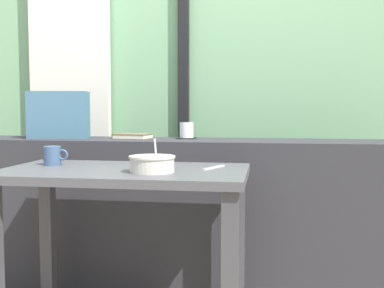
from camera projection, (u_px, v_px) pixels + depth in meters
name	position (u px, v px, depth m)	size (l,w,h in m)	color
outdoor_backdrop	(193.00, 44.00, 3.18)	(4.80, 0.08, 2.80)	#7AAD7F
curtain_left_panel	(70.00, 67.00, 3.22)	(0.56, 0.06, 2.50)	silver
window_divider_post	(184.00, 58.00, 3.13)	(0.07, 0.05, 2.60)	black
dark_console_ledge	(173.00, 213.00, 2.56)	(2.80, 0.39, 0.80)	#2D2D33
breakfast_table	(125.00, 200.00, 1.99)	(1.03, 0.57, 0.71)	#414145
coaster_square	(187.00, 138.00, 2.60)	(0.10, 0.10, 0.01)	black
juice_glass	(187.00, 131.00, 2.59)	(0.08, 0.08, 0.09)	white
closed_book	(132.00, 136.00, 2.60)	(0.21, 0.16, 0.03)	brown
throw_pillow	(59.00, 115.00, 2.62)	(0.32, 0.14, 0.26)	#426B84
soup_bowl	(152.00, 164.00, 1.88)	(0.19, 0.19, 0.14)	beige
fork_utensil	(214.00, 168.00, 2.00)	(0.02, 0.17, 0.01)	silver
ceramic_mug	(53.00, 156.00, 2.11)	(0.11, 0.08, 0.08)	#3D567A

